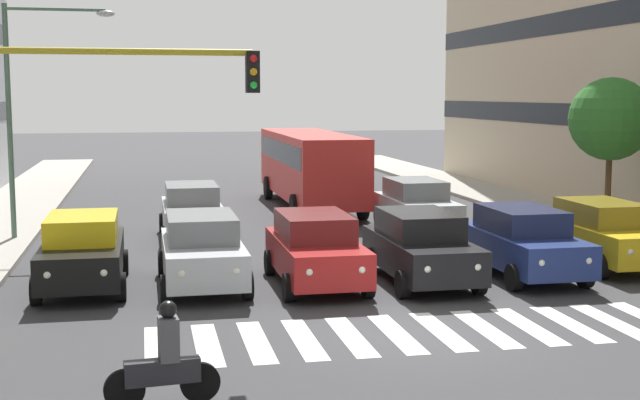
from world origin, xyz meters
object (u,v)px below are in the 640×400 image
(car_2, at_px, (421,247))
(motorcycle_with_rider, at_px, (164,363))
(bus_behind_traffic, at_px, (310,162))
(street_tree_1, at_px, (611,119))
(car_3, at_px, (315,249))
(car_row2_1, at_px, (192,211))
(traffic_light_gantry, at_px, (59,139))
(car_0, at_px, (604,233))
(car_4, at_px, (202,250))
(street_lamp_right, at_px, (27,94))
(car_row2_0, at_px, (416,205))
(car_5, at_px, (83,251))
(car_1, at_px, (523,242))

(car_2, bearing_deg, motorcycle_with_rider, 49.00)
(bus_behind_traffic, distance_m, street_tree_1, 11.79)
(car_3, xyz_separation_m, car_row2_1, (2.50, -7.39, 0.00))
(traffic_light_gantry, bearing_deg, car_3, -143.72)
(car_0, distance_m, car_4, 10.63)
(car_0, distance_m, car_2, 5.49)
(car_4, xyz_separation_m, street_lamp_right, (4.72, -7.45, 3.65))
(car_row2_0, distance_m, street_tree_1, 6.95)
(car_2, distance_m, traffic_light_gantry, 9.27)
(bus_behind_traffic, xyz_separation_m, street_lamp_right, (9.94, 6.14, 2.68))
(bus_behind_traffic, distance_m, street_lamp_right, 11.99)
(car_5, relative_size, bus_behind_traffic, 0.42)
(car_5, relative_size, street_lamp_right, 0.63)
(motorcycle_with_rider, bearing_deg, car_row2_1, -94.73)
(car_0, bearing_deg, car_2, 10.15)
(car_2, xyz_separation_m, street_tree_1, (-8.55, -6.28, 2.84))
(car_4, distance_m, traffic_light_gantry, 5.90)
(car_0, relative_size, bus_behind_traffic, 0.42)
(car_0, relative_size, car_4, 1.00)
(car_2, bearing_deg, car_4, -6.45)
(car_3, distance_m, bus_behind_traffic, 14.23)
(bus_behind_traffic, bearing_deg, car_0, 112.25)
(car_2, bearing_deg, street_tree_1, -143.70)
(car_1, height_order, street_tree_1, street_tree_1)
(car_5, distance_m, street_lamp_right, 8.16)
(car_2, relative_size, car_4, 1.00)
(traffic_light_gantry, bearing_deg, car_4, -122.31)
(car_3, xyz_separation_m, traffic_light_gantry, (5.41, 3.97, 2.88))
(car_0, height_order, street_lamp_right, street_lamp_right)
(street_lamp_right, bearing_deg, street_tree_1, 174.56)
(car_row2_0, distance_m, bus_behind_traffic, 7.05)
(car_3, bearing_deg, car_5, -8.44)
(car_0, bearing_deg, bus_behind_traffic, -67.75)
(motorcycle_with_rider, relative_size, street_tree_1, 0.34)
(car_4, bearing_deg, motorcycle_with_rider, 82.21)
(traffic_light_gantry, xyz_separation_m, street_tree_1, (-16.52, -10.04, -0.04))
(car_row2_0, distance_m, motorcycle_with_rider, 17.16)
(car_3, xyz_separation_m, street_lamp_right, (7.39, -7.83, 3.65))
(car_2, xyz_separation_m, car_5, (7.97, -1.02, 0.00))
(car_2, bearing_deg, car_1, -176.33)
(car_row2_0, height_order, motorcycle_with_rider, car_row2_0)
(street_tree_1, bearing_deg, car_4, 22.46)
(motorcycle_with_rider, bearing_deg, traffic_light_gantry, -64.15)
(car_2, bearing_deg, traffic_light_gantry, 25.27)
(car_1, relative_size, bus_behind_traffic, 0.42)
(car_2, relative_size, street_lamp_right, 0.63)
(car_row2_0, height_order, traffic_light_gantry, traffic_light_gantry)
(motorcycle_with_rider, bearing_deg, street_lamp_right, -76.54)
(car_2, height_order, bus_behind_traffic, bus_behind_traffic)
(car_2, bearing_deg, car_5, -7.26)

